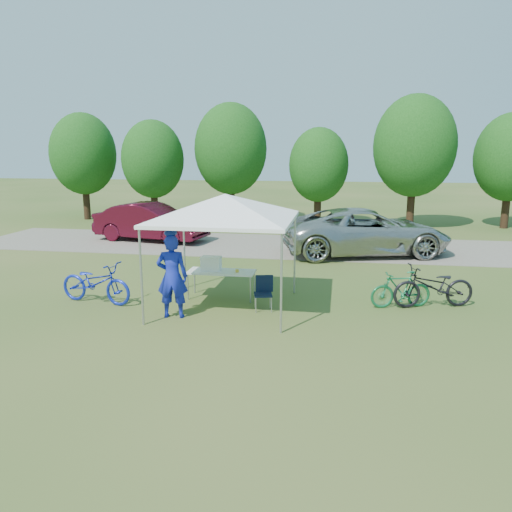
{
  "coord_description": "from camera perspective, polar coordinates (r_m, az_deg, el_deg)",
  "views": [
    {
      "loc": [
        2.62,
        -11.23,
        3.72
      ],
      "look_at": [
        0.39,
        2.0,
        0.86
      ],
      "focal_mm": 35.0,
      "sensor_mm": 36.0,
      "label": 1
    }
  ],
  "objects": [
    {
      "name": "bike_dark",
      "position": [
        12.68,
        19.67,
        -3.29
      ],
      "size": [
        2.09,
        1.19,
        1.04
      ],
      "primitive_type": "imported",
      "rotation": [
        0.0,
        0.0,
        -1.3
      ],
      "color": "black",
      "rests_on": "ground"
    },
    {
      "name": "cooler",
      "position": [
        12.73,
        -5.15,
        -0.87
      ],
      "size": [
        0.5,
        0.34,
        0.36
      ],
      "color": "white",
      "rests_on": "folding_table"
    },
    {
      "name": "ground",
      "position": [
        12.12,
        -3.4,
        -5.86
      ],
      "size": [
        100.0,
        100.0,
        0.0
      ],
      "primitive_type": "plane",
      "color": "#2D5119",
      "rests_on": "ground"
    },
    {
      "name": "folding_table",
      "position": [
        12.72,
        -3.97,
        -1.92
      ],
      "size": [
        1.71,
        0.71,
        0.7
      ],
      "color": "white",
      "rests_on": "ground"
    },
    {
      "name": "canopy",
      "position": [
        11.58,
        -3.57,
        6.73
      ],
      "size": [
        4.53,
        4.53,
        3.0
      ],
      "color": "#A5A5AA",
      "rests_on": "ground"
    },
    {
      "name": "treeline",
      "position": [
        25.45,
        3.06,
        11.6
      ],
      "size": [
        24.89,
        4.28,
        6.3
      ],
      "color": "#382314",
      "rests_on": "ground"
    },
    {
      "name": "bike_green",
      "position": [
        12.44,
        16.22,
        -3.7
      ],
      "size": [
        1.55,
        0.83,
        0.89
      ],
      "primitive_type": "imported",
      "rotation": [
        0.0,
        0.0,
        -1.28
      ],
      "color": "#186D3E",
      "rests_on": "ground"
    },
    {
      "name": "bike_blue",
      "position": [
        12.92,
        -17.84,
        -2.9
      ],
      "size": [
        2.06,
        1.04,
        1.04
      ],
      "primitive_type": "imported",
      "rotation": [
        0.0,
        0.0,
        1.38
      ],
      "color": "#1427B7",
      "rests_on": "ground"
    },
    {
      "name": "folding_chair",
      "position": [
        11.83,
        0.89,
        -3.89
      ],
      "size": [
        0.49,
        0.51,
        0.81
      ],
      "rotation": [
        0.0,
        0.0,
        0.23
      ],
      "color": "black",
      "rests_on": "ground"
    },
    {
      "name": "gravel_strip",
      "position": [
        19.76,
        1.79,
        1.21
      ],
      "size": [
        24.0,
        5.0,
        0.02
      ],
      "primitive_type": "cube",
      "color": "gray",
      "rests_on": "ground"
    },
    {
      "name": "minivan",
      "position": [
        18.38,
        12.42,
        2.76
      ],
      "size": [
        6.46,
        4.19,
        1.65
      ],
      "primitive_type": "imported",
      "rotation": [
        0.0,
        0.0,
        1.83
      ],
      "color": "#B7B7B2",
      "rests_on": "gravel_strip"
    },
    {
      "name": "ice_cream_cup",
      "position": [
        12.57,
        -2.17,
        -1.71
      ],
      "size": [
        0.09,
        0.09,
        0.07
      ],
      "primitive_type": "cylinder",
      "color": "gold",
      "rests_on": "folding_table"
    },
    {
      "name": "sedan",
      "position": [
        21.17,
        -11.91,
        3.84
      ],
      "size": [
        4.94,
        2.46,
        1.56
      ],
      "primitive_type": "imported",
      "rotation": [
        0.0,
        0.0,
        1.39
      ],
      "color": "#4C0C1C",
      "rests_on": "gravel_strip"
    },
    {
      "name": "cyclist",
      "position": [
        11.3,
        -9.56,
        -2.31
      ],
      "size": [
        0.75,
        0.55,
        1.9
      ],
      "primitive_type": "imported",
      "rotation": [
        0.0,
        0.0,
        3.29
      ],
      "color": "#1523AE",
      "rests_on": "ground"
    }
  ]
}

